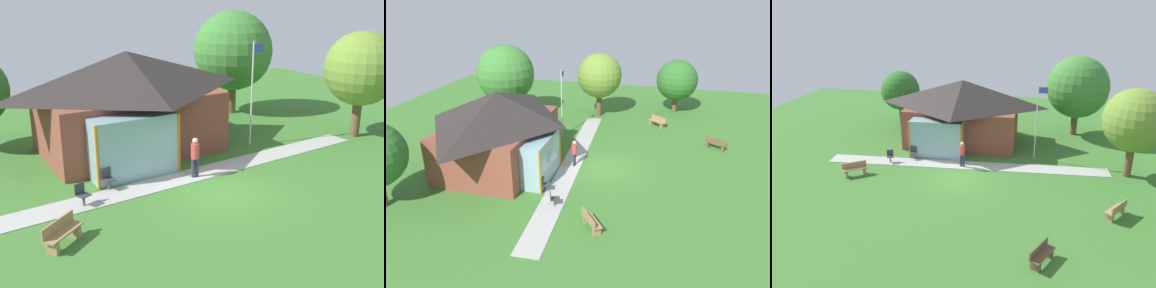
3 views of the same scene
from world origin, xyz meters
TOP-DOWN VIEW (x-y plane):
  - ground_plane at (0.00, 0.00)m, footprint 44.00×44.00m
  - pavilion at (-1.06, 6.32)m, footprint 9.06×7.12m
  - footpath at (0.00, 1.93)m, footprint 18.59×2.33m
  - flagpole at (4.52, 3.95)m, footprint 0.64×0.08m
  - bench_lawn_far_right at (8.68, -3.01)m, footprint 1.25×1.47m
  - bench_front_right at (4.98, -7.33)m, footprint 1.09×1.53m
  - bench_mid_left at (-6.48, -0.85)m, footprint 1.47×1.25m
  - patio_chair_porch_left at (-3.71, 2.40)m, footprint 0.52×0.52m
  - patio_chair_west at (-5.06, 1.51)m, footprint 0.57×0.57m
  - visitor_on_path at (-0.14, 1.70)m, footprint 0.34×0.34m
  - tree_east_hedge at (10.24, 2.27)m, footprint 3.83×3.83m
  - tree_behind_pavilion_left at (-7.30, 10.20)m, footprint 3.37×3.37m
  - tree_behind_pavilion_right at (7.54, 9.81)m, footprint 4.85×4.85m

SIDE VIEW (x-z plane):
  - ground_plane at x=0.00m, z-range 0.00..0.00m
  - footpath at x=0.00m, z-range 0.00..0.03m
  - bench_lawn_far_right at x=8.68m, z-range -0.02..0.82m
  - bench_front_right at x=4.98m, z-range -0.02..0.82m
  - bench_mid_left at x=-6.48m, z-range -0.02..0.82m
  - patio_chair_porch_left at x=-3.71m, z-range -0.01..0.85m
  - patio_chair_west at x=-5.06m, z-range -0.01..0.85m
  - visitor_on_path at x=-0.14m, z-range 0.15..1.89m
  - pavilion at x=-1.06m, z-range 0.11..4.91m
  - flagpole at x=4.52m, z-range 0.28..5.46m
  - tree_behind_pavilion_left at x=-7.30m, z-range 0.61..5.23m
  - tree_east_hedge at x=10.24m, z-range 0.84..6.38m
  - tree_behind_pavilion_right at x=7.54m, z-range 0.73..7.06m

